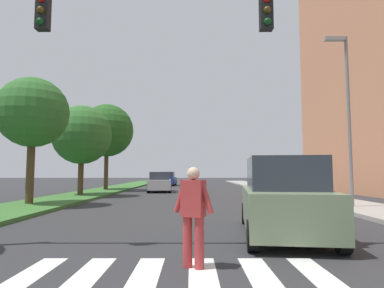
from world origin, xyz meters
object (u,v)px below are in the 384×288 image
suv_crossing (282,199)px  traffic_light_gantry (40,45)px  tree_far (81,135)px  tree_distant (106,131)px  street_lamp_right (345,104)px  tree_mid (32,113)px  pedestrian_performer (193,212)px  sedan_midblock (159,183)px  sedan_distant (167,179)px

suv_crossing → traffic_light_gantry: bearing=-164.9°
tree_far → suv_crossing: (9.69, -13.46, -3.17)m
tree_distant → street_lamp_right: 20.31m
tree_mid → tree_distant: 13.18m
pedestrian_performer → traffic_light_gantry: bearing=158.9°
tree_mid → suv_crossing: size_ratio=1.25×
tree_far → street_lamp_right: size_ratio=0.79×
traffic_light_gantry → suv_crossing: bearing=15.1°
traffic_light_gantry → street_lamp_right: (10.08, 7.32, 0.23)m
tree_mid → tree_far: 6.37m
traffic_light_gantry → suv_crossing: size_ratio=1.88×
tree_distant → traffic_light_gantry: tree_distant is taller
pedestrian_performer → sedan_midblock: bearing=97.1°
street_lamp_right → sedan_midblock: street_lamp_right is taller
tree_far → sedan_midblock: 7.94m
tree_distant → street_lamp_right: (14.26, -14.45, -0.66)m
tree_far → tree_distant: (-0.09, 6.79, 1.16)m
traffic_light_gantry → street_lamp_right: street_lamp_right is taller
tree_mid → pedestrian_performer: tree_mid is taller
traffic_light_gantry → street_lamp_right: bearing=36.0°
tree_mid → pedestrian_performer: 12.99m
tree_far → tree_distant: size_ratio=0.80×
traffic_light_gantry → sedan_midblock: (0.64, 20.42, -3.60)m
traffic_light_gantry → suv_crossing: (5.61, 1.52, -3.43)m
tree_mid → sedan_distant: size_ratio=1.46×
pedestrian_performer → sedan_midblock: 21.87m
tree_far → tree_distant: bearing=90.8°
suv_crossing → sedan_distant: size_ratio=1.17×
sedan_midblock → sedan_distant: 12.75m
tree_mid → street_lamp_right: (14.41, -1.30, 0.16)m
street_lamp_right → tree_distant: bearing=134.6°
tree_distant → tree_far: bearing=-89.2°
traffic_light_gantry → suv_crossing: 6.75m
sedan_midblock → sedan_distant: sedan_distant is taller
sedan_midblock → traffic_light_gantry: bearing=-91.8°
tree_distant → suv_crossing: bearing=-64.2°
tree_mid → suv_crossing: (9.93, -7.10, -3.51)m
sedan_distant → street_lamp_right: bearing=-69.5°
tree_distant → traffic_light_gantry: 22.18m
pedestrian_performer → street_lamp_right: bearing=51.8°
tree_mid → sedan_distant: (4.73, 24.55, -3.66)m
suv_crossing → sedan_midblock: 19.54m
tree_distant → pedestrian_performer: bearing=-72.0°
street_lamp_right → sedan_midblock: (-9.45, 13.10, -3.83)m
pedestrian_performer → sedan_midblock: (-2.69, 21.70, -0.17)m
sedan_distant → tree_mid: bearing=-100.9°
tree_far → sedan_midblock: (4.72, 5.44, -3.33)m
pedestrian_performer → sedan_distant: pedestrian_performer is taller
street_lamp_right → tree_mid: bearing=174.9°
tree_mid → tree_far: (0.24, 6.36, -0.34)m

